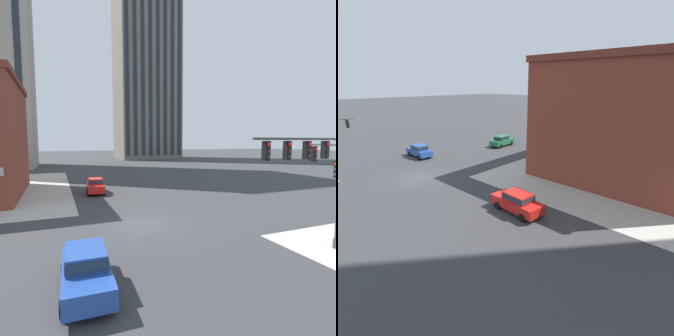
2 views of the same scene
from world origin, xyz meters
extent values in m
plane|color=#38383A|center=(0.00, 0.00, 0.00)|extent=(320.00, 320.00, 0.00)
cube|color=#B7B2A8|center=(-20.00, 20.00, 0.00)|extent=(32.00, 32.00, 0.02)
cube|color=black|center=(3.36, -8.14, 5.39)|extent=(0.28, 0.28, 0.90)
sphere|color=red|center=(3.36, -8.30, 5.67)|extent=(0.18, 0.18, 0.18)
sphere|color=#282828|center=(3.36, -8.30, 5.39)|extent=(0.18, 0.18, 0.18)
sphere|color=#282828|center=(3.36, -8.30, 5.11)|extent=(0.18, 0.18, 0.18)
cube|color=red|center=(-1.53, 12.98, 0.70)|extent=(2.08, 4.52, 0.76)
cube|color=red|center=(-1.52, 13.13, 1.38)|extent=(1.65, 2.22, 0.60)
cube|color=#232D38|center=(-1.52, 13.13, 1.38)|extent=(1.69, 2.31, 0.40)
cylinder|color=black|center=(-0.80, 11.56, 0.32)|extent=(0.27, 0.65, 0.64)
cylinder|color=black|center=(-2.47, 11.69, 0.32)|extent=(0.27, 0.65, 0.64)
cylinder|color=black|center=(-0.59, 14.28, 0.32)|extent=(0.27, 0.65, 0.64)
cylinder|color=black|center=(-2.26, 14.41, 0.32)|extent=(0.27, 0.65, 0.64)
cube|color=#23479E|center=(-4.59, -7.36, 0.70)|extent=(1.93, 4.47, 0.76)
cube|color=#23479E|center=(-4.58, -7.21, 1.38)|extent=(1.58, 2.17, 0.60)
cube|color=#232D38|center=(-4.58, -7.21, 1.38)|extent=(1.62, 2.26, 0.40)
cylinder|color=black|center=(-3.80, -8.76, 0.32)|extent=(0.25, 0.65, 0.64)
cylinder|color=black|center=(-5.47, -8.69, 0.32)|extent=(0.25, 0.65, 0.64)
cylinder|color=black|center=(-3.70, -6.03, 0.32)|extent=(0.25, 0.65, 0.64)
cylinder|color=black|center=(-5.37, -5.97, 0.32)|extent=(0.25, 0.65, 0.64)
cube|color=#1E6B3D|center=(-17.06, -3.25, 0.70)|extent=(4.51, 2.05, 0.76)
cube|color=#1E6B3D|center=(-16.91, -3.24, 1.38)|extent=(2.21, 1.63, 0.60)
cube|color=#232D38|center=(-16.91, -3.24, 1.38)|extent=(2.30, 1.67, 0.40)
cylinder|color=black|center=(-18.37, -4.17, 0.32)|extent=(0.65, 0.26, 0.64)
cylinder|color=black|center=(-18.48, -2.50, 0.32)|extent=(0.65, 0.26, 0.64)
cylinder|color=black|center=(-15.65, -3.99, 0.32)|extent=(0.65, 0.26, 0.64)
cylinder|color=black|center=(-15.76, -2.32, 0.32)|extent=(0.65, 0.26, 0.64)
cube|color=brown|center=(-19.96, 15.90, 5.87)|extent=(21.92, 15.80, 11.74)
cube|color=brown|center=(-19.96, 15.90, 12.04)|extent=(22.36, 16.11, 0.60)
cube|color=#B7B2A8|center=(-19.96, 7.88, 3.33)|extent=(20.83, 0.24, 0.70)
cube|color=#1E2833|center=(-28.73, 7.96, 5.87)|extent=(1.10, 0.08, 1.50)
cube|color=#1E2833|center=(-24.35, 7.96, 5.87)|extent=(1.10, 0.08, 1.50)
cube|color=#1E2833|center=(-19.96, 7.96, 5.87)|extent=(1.10, 0.08, 1.50)
cube|color=#1E2833|center=(-15.58, 7.96, 5.87)|extent=(1.10, 0.08, 1.50)
cube|color=#1E2833|center=(-11.19, 7.96, 5.87)|extent=(1.10, 0.08, 1.50)
cube|color=#1E2833|center=(-28.73, 7.96, 9.78)|extent=(1.10, 0.08, 1.50)
cube|color=#1E2833|center=(-24.35, 7.96, 9.78)|extent=(1.10, 0.08, 1.50)
cube|color=#1E2833|center=(-19.96, 7.96, 9.78)|extent=(1.10, 0.08, 1.50)
cube|color=#1E2833|center=(-15.58, 7.96, 9.78)|extent=(1.10, 0.08, 1.50)
cube|color=#1E2833|center=(-11.19, 7.96, 9.78)|extent=(1.10, 0.08, 1.50)
camera|label=1|loc=(-5.49, -17.83, 5.81)|focal=28.97mm
camera|label=2|loc=(12.53, 24.70, 9.82)|focal=27.23mm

